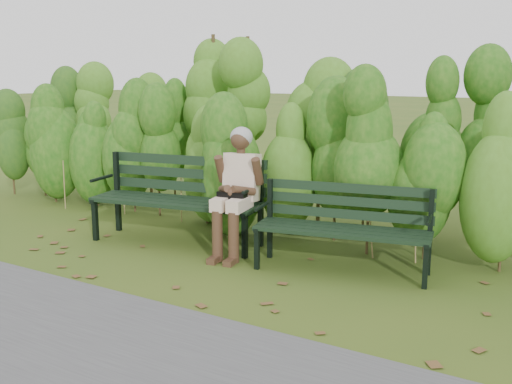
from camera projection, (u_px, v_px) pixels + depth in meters
The scene contains 7 objects.
ground at pixel (237, 275), 5.74m from camera, with size 80.00×80.00×0.00m, color #38541A.
footpath at pixel (54, 371), 3.89m from camera, with size 60.00×2.50×0.01m, color #474749.
hedge_band at pixel (322, 128), 7.05m from camera, with size 11.04×1.67×2.42m.
leaf_litter at pixel (255, 278), 5.64m from camera, with size 5.71×2.25×0.01m.
bench_left at pixel (180, 192), 6.77m from camera, with size 2.02×0.96×0.97m.
bench_right at pixel (344, 221), 5.80m from camera, with size 1.75×0.86×0.84m.
seated_woman at pixel (237, 183), 6.27m from camera, with size 0.54×0.79×1.34m.
Camera 1 is at (2.98, -4.58, 1.93)m, focal length 42.00 mm.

